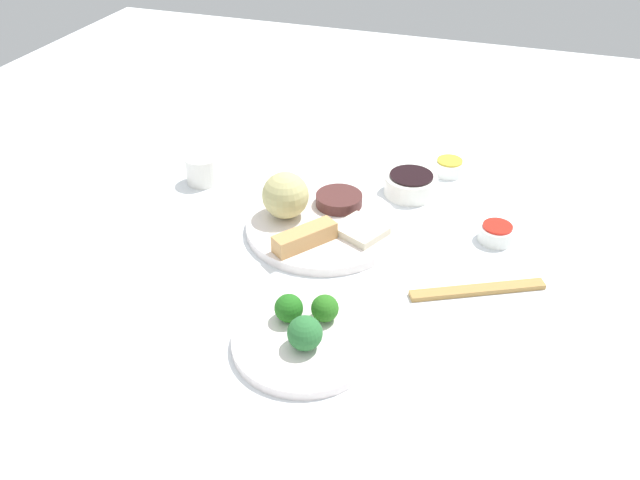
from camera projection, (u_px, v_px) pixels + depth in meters
The scene contains 18 objects.
tabletop at pixel (332, 237), 1.12m from camera, with size 2.20×2.20×0.02m, color white.
main_plate at pixel (323, 228), 1.11m from camera, with size 0.26×0.26×0.02m, color white.
rice_scoop at pixel (286, 195), 1.11m from camera, with size 0.08×0.08×0.08m, color tan.
spring_roll at pixel (305, 237), 1.05m from camera, with size 0.11×0.03×0.03m, color tan.
crab_rangoon_wonton at pixel (360, 230), 1.08m from camera, with size 0.07×0.08×0.01m, color beige.
stir_fry_heap at pixel (339, 200), 1.15m from camera, with size 0.08×0.08×0.02m, color #4C2624.
broccoli_plate at pixel (304, 341), 0.89m from camera, with size 0.20×0.20×0.01m, color white.
broccoli_floret_0 at pixel (289, 308), 0.90m from camera, with size 0.04×0.04×0.04m, color #20671B.
broccoli_floret_1 at pixel (325, 308), 0.90m from camera, with size 0.04×0.04×0.04m, color #286D1C.
broccoli_floret_2 at pixel (305, 333), 0.85m from camera, with size 0.05×0.05×0.05m, color #2B6D34.
soy_sauce_bowl at pixel (411, 185), 1.21m from camera, with size 0.10×0.10×0.04m, color white.
soy_sauce_bowl_liquid at pixel (411, 176), 1.20m from camera, with size 0.08×0.08×0.00m, color black.
sauce_ramekin_sweet_and_sour at pixel (496, 234), 1.09m from camera, with size 0.06×0.06×0.03m, color white.
sauce_ramekin_sweet_and_sour_liquid at pixel (498, 226), 1.08m from camera, with size 0.05×0.05×0.00m, color red.
sauce_ramekin_hot_mustard at pixel (449, 168), 1.28m from camera, with size 0.06×0.06×0.03m, color white.
sauce_ramekin_hot_mustard_liquid at pixel (450, 161), 1.27m from camera, with size 0.05×0.05×0.00m, color yellow.
teacup at pixel (203, 170), 1.24m from camera, with size 0.06×0.06×0.05m, color silver.
chopsticks_pair at pixel (478, 290), 0.98m from camera, with size 0.21×0.02×0.01m, color #AD8143.
Camera 1 is at (-0.88, -0.28, 0.64)m, focal length 36.73 mm.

